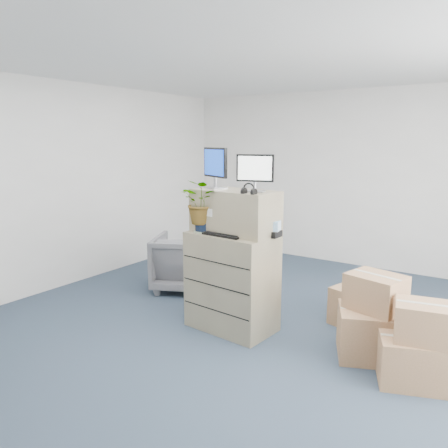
{
  "coord_description": "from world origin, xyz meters",
  "views": [
    {
      "loc": [
        2.16,
        -3.44,
        2.0
      ],
      "look_at": [
        -0.44,
        0.4,
        1.12
      ],
      "focal_mm": 35.0,
      "sensor_mm": 36.0,
      "label": 1
    }
  ],
  "objects_px": {
    "monitor_left": "(215,166)",
    "office_chair": "(185,259)",
    "filing_cabinet_lower": "(232,281)",
    "keyboard": "(224,235)",
    "monitor_right": "(255,171)",
    "potted_plant": "(203,208)",
    "water_bottle": "(244,222)"
  },
  "relations": [
    {
      "from": "water_bottle",
      "to": "monitor_right",
      "type": "bearing_deg",
      "value": -13.22
    },
    {
      "from": "keyboard",
      "to": "office_chair",
      "type": "relative_size",
      "value": 0.53
    },
    {
      "from": "monitor_left",
      "to": "monitor_right",
      "type": "xyz_separation_m",
      "value": [
        0.51,
        -0.05,
        -0.03
      ]
    },
    {
      "from": "monitor_right",
      "to": "keyboard",
      "type": "distance_m",
      "value": 0.72
    },
    {
      "from": "filing_cabinet_lower",
      "to": "monitor_right",
      "type": "distance_m",
      "value": 1.21
    },
    {
      "from": "filing_cabinet_lower",
      "to": "water_bottle",
      "type": "relative_size",
      "value": 4.1
    },
    {
      "from": "potted_plant",
      "to": "water_bottle",
      "type": "bearing_deg",
      "value": 20.81
    },
    {
      "from": "monitor_left",
      "to": "water_bottle",
      "type": "distance_m",
      "value": 0.68
    },
    {
      "from": "monitor_left",
      "to": "office_chair",
      "type": "bearing_deg",
      "value": 170.58
    },
    {
      "from": "water_bottle",
      "to": "potted_plant",
      "type": "height_order",
      "value": "potted_plant"
    },
    {
      "from": "monitor_right",
      "to": "water_bottle",
      "type": "relative_size",
      "value": 1.45
    },
    {
      "from": "monitor_right",
      "to": "potted_plant",
      "type": "relative_size",
      "value": 0.71
    },
    {
      "from": "filing_cabinet_lower",
      "to": "keyboard",
      "type": "xyz_separation_m",
      "value": [
        -0.01,
        -0.14,
        0.54
      ]
    },
    {
      "from": "potted_plant",
      "to": "office_chair",
      "type": "bearing_deg",
      "value": 138.14
    },
    {
      "from": "filing_cabinet_lower",
      "to": "monitor_left",
      "type": "bearing_deg",
      "value": 171.59
    },
    {
      "from": "filing_cabinet_lower",
      "to": "office_chair",
      "type": "bearing_deg",
      "value": 154.57
    },
    {
      "from": "water_bottle",
      "to": "filing_cabinet_lower",
      "type": "bearing_deg",
      "value": -158.83
    },
    {
      "from": "keyboard",
      "to": "water_bottle",
      "type": "relative_size",
      "value": 1.72
    },
    {
      "from": "office_chair",
      "to": "filing_cabinet_lower",
      "type": "bearing_deg",
      "value": 123.4
    },
    {
      "from": "keyboard",
      "to": "potted_plant",
      "type": "height_order",
      "value": "potted_plant"
    },
    {
      "from": "filing_cabinet_lower",
      "to": "potted_plant",
      "type": "height_order",
      "value": "potted_plant"
    },
    {
      "from": "keyboard",
      "to": "office_chair",
      "type": "height_order",
      "value": "keyboard"
    },
    {
      "from": "monitor_right",
      "to": "office_chair",
      "type": "height_order",
      "value": "monitor_right"
    },
    {
      "from": "keyboard",
      "to": "water_bottle",
      "type": "height_order",
      "value": "water_bottle"
    },
    {
      "from": "monitor_right",
      "to": "office_chair",
      "type": "relative_size",
      "value": 0.45
    },
    {
      "from": "filing_cabinet_lower",
      "to": "keyboard",
      "type": "bearing_deg",
      "value": -88.03
    },
    {
      "from": "keyboard",
      "to": "water_bottle",
      "type": "bearing_deg",
      "value": 58.88
    },
    {
      "from": "monitor_left",
      "to": "office_chair",
      "type": "xyz_separation_m",
      "value": [
        -0.97,
        0.66,
        -1.33
      ]
    },
    {
      "from": "potted_plant",
      "to": "filing_cabinet_lower",
      "type": "bearing_deg",
      "value": 20.67
    },
    {
      "from": "monitor_right",
      "to": "office_chair",
      "type": "distance_m",
      "value": 2.09
    },
    {
      "from": "filing_cabinet_lower",
      "to": "office_chair",
      "type": "distance_m",
      "value": 1.43
    },
    {
      "from": "keyboard",
      "to": "office_chair",
      "type": "bearing_deg",
      "value": 148.41
    }
  ]
}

